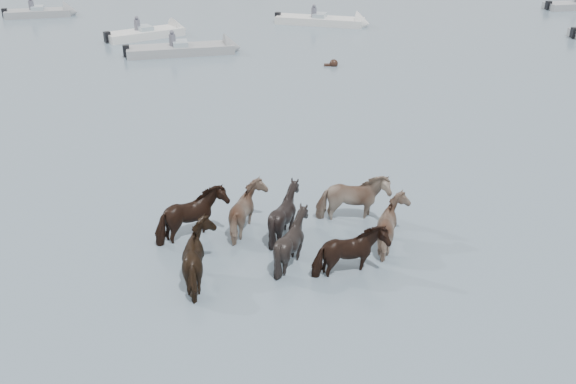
{
  "coord_description": "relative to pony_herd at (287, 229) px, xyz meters",
  "views": [
    {
      "loc": [
        -1.65,
        -12.43,
        8.57
      ],
      "look_at": [
        -0.73,
        2.7,
        1.1
      ],
      "focal_mm": 39.37,
      "sensor_mm": 36.0,
      "label": 1
    }
  ],
  "objects": [
    {
      "name": "ground",
      "position": [
        0.81,
        -1.71,
        -0.52
      ],
      "size": [
        400.0,
        400.0,
        0.0
      ],
      "primitive_type": "plane",
      "color": "slate",
      "rests_on": "ground"
    },
    {
      "name": "motorboat_a",
      "position": [
        -6.56,
        25.39,
        -0.3
      ],
      "size": [
        5.22,
        4.0,
        1.92
      ],
      "rotation": [
        0.0,
        0.0,
        0.54
      ],
      "color": "silver",
      "rests_on": "ground"
    },
    {
      "name": "swimming_pony",
      "position": [
        3.43,
        17.84,
        -0.42
      ],
      "size": [
        0.72,
        0.44,
        0.44
      ],
      "color": "black",
      "rests_on": "ground"
    },
    {
      "name": "pony_herd",
      "position": [
        0.0,
        0.0,
        0.0
      ],
      "size": [
        7.11,
        4.3,
        1.68
      ],
      "color": "black",
      "rests_on": "ground"
    },
    {
      "name": "motorboat_c",
      "position": [
        4.63,
        28.12,
        -0.3
      ],
      "size": [
        6.44,
        3.55,
        1.92
      ],
      "rotation": [
        0.0,
        0.0,
        -0.33
      ],
      "color": "silver",
      "rests_on": "ground"
    },
    {
      "name": "motorboat_b",
      "position": [
        -3.86,
        20.94,
        -0.3
      ],
      "size": [
        6.51,
        2.64,
        1.92
      ],
      "rotation": [
        0.0,
        0.0,
        0.17
      ],
      "color": "gray",
      "rests_on": "ground"
    },
    {
      "name": "motorboat_f",
      "position": [
        -14.95,
        32.45,
        -0.3
      ],
      "size": [
        5.13,
        2.46,
        1.92
      ],
      "rotation": [
        0.0,
        0.0,
        0.18
      ],
      "color": "gray",
      "rests_on": "ground"
    }
  ]
}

